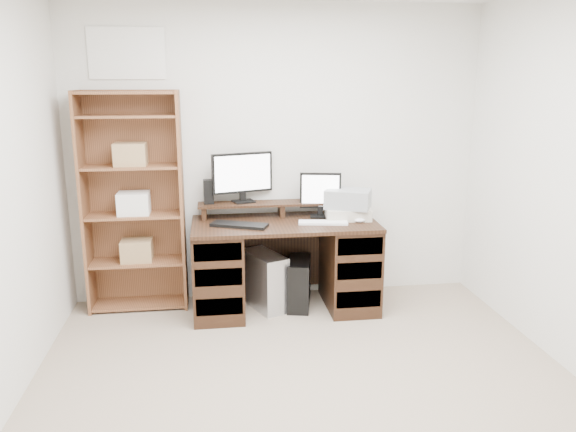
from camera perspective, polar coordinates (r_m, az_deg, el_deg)
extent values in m
cube|color=tan|center=(3.39, 3.15, -20.28)|extent=(3.50, 4.00, 0.02)
cube|color=silver|center=(4.84, -1.17, 6.24)|extent=(3.50, 0.02, 2.50)
cube|color=white|center=(4.79, -16.07, 15.60)|extent=(0.60, 0.01, 0.40)
cube|color=black|center=(4.57, -0.34, -0.81)|extent=(1.50, 0.70, 0.03)
cube|color=black|center=(4.64, -7.11, -5.52)|extent=(0.40, 0.66, 0.72)
cube|color=black|center=(4.77, 6.25, -4.93)|extent=(0.40, 0.66, 0.72)
cube|color=black|center=(4.98, -0.84, -3.57)|extent=(1.48, 0.02, 0.65)
cube|color=black|center=(4.40, -6.98, -9.13)|extent=(0.36, 0.01, 0.14)
cube|color=black|center=(4.31, -7.07, -6.19)|extent=(0.36, 0.01, 0.14)
cube|color=black|center=(4.25, -7.15, -3.65)|extent=(0.36, 0.01, 0.14)
cube|color=black|center=(4.54, 7.18, -8.39)|extent=(0.36, 0.01, 0.14)
cube|color=black|center=(4.46, 7.28, -5.53)|extent=(0.36, 0.01, 0.14)
cube|color=black|center=(4.40, 7.36, -3.07)|extent=(0.36, 0.01, 0.14)
cube|color=black|center=(4.73, -8.52, 0.36)|extent=(0.04, 0.20, 0.10)
cube|color=black|center=(4.76, -0.68, 0.61)|extent=(0.04, 0.20, 0.10)
cube|color=black|center=(4.88, 6.91, 0.84)|extent=(0.04, 0.20, 0.10)
cube|color=black|center=(4.75, -0.69, 1.32)|extent=(1.40, 0.22, 0.02)
cube|color=black|center=(4.75, -4.54, 1.49)|extent=(0.20, 0.18, 0.02)
cube|color=black|center=(4.75, -4.63, 2.19)|extent=(0.05, 0.04, 0.10)
cube|color=black|center=(4.72, -4.67, 4.40)|extent=(0.51, 0.18, 0.33)
cube|color=white|center=(4.70, -4.60, 4.37)|extent=(0.47, 0.14, 0.30)
cube|color=black|center=(4.73, 3.28, -0.04)|extent=(0.18, 0.15, 0.01)
cube|color=black|center=(4.73, 3.29, 0.63)|extent=(0.05, 0.04, 0.09)
cube|color=black|center=(4.70, 3.31, 2.61)|extent=(0.34, 0.10, 0.30)
cube|color=white|center=(4.68, 3.31, 2.57)|extent=(0.30, 0.06, 0.26)
cube|color=black|center=(4.71, -8.08, 2.46)|extent=(0.09, 0.09, 0.20)
cube|color=black|center=(4.44, -4.97, -0.92)|extent=(0.47, 0.31, 0.02)
cube|color=white|center=(4.52, 3.59, -0.68)|extent=(0.41, 0.18, 0.02)
ellipsoid|color=white|center=(4.59, 7.31, -0.44)|extent=(0.10, 0.08, 0.04)
cube|color=beige|center=(4.70, 6.08, 0.29)|extent=(0.39, 0.31, 0.09)
cube|color=#92989C|center=(4.67, 6.12, 1.76)|extent=(0.43, 0.38, 0.15)
cube|color=#B7BABE|center=(4.75, -2.40, -6.55)|extent=(0.38, 0.52, 0.47)
cube|color=black|center=(4.77, 1.14, -6.82)|extent=(0.26, 0.44, 0.41)
cube|color=#19FF33|center=(4.55, 1.01, -6.68)|extent=(0.01, 0.01, 0.01)
cube|color=brown|center=(4.80, -19.98, 1.09)|extent=(0.02, 0.30, 1.80)
cube|color=brown|center=(4.69, -10.71, 1.42)|extent=(0.02, 0.30, 1.80)
cube|color=brown|center=(4.87, -15.19, 1.62)|extent=(0.80, 0.01, 1.80)
cube|color=brown|center=(4.98, -14.76, -8.55)|extent=(0.75, 0.28, 0.02)
cube|color=brown|center=(4.86, -15.02, -4.50)|extent=(0.75, 0.28, 0.02)
cube|color=brown|center=(4.75, -15.32, 0.08)|extent=(0.75, 0.28, 0.02)
cube|color=brown|center=(4.68, -15.63, 4.85)|extent=(0.75, 0.28, 0.02)
cube|color=brown|center=(4.63, -15.95, 9.74)|extent=(0.75, 0.28, 0.02)
cube|color=brown|center=(4.63, -16.10, 11.96)|extent=(0.75, 0.28, 0.02)
cube|color=#A07F54|center=(4.83, -15.10, -3.38)|extent=(0.25, 0.20, 0.18)
cube|color=white|center=(4.73, -15.40, 1.26)|extent=(0.25, 0.20, 0.18)
cube|color=#A07F54|center=(4.66, -15.71, 6.06)|extent=(0.25, 0.20, 0.18)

